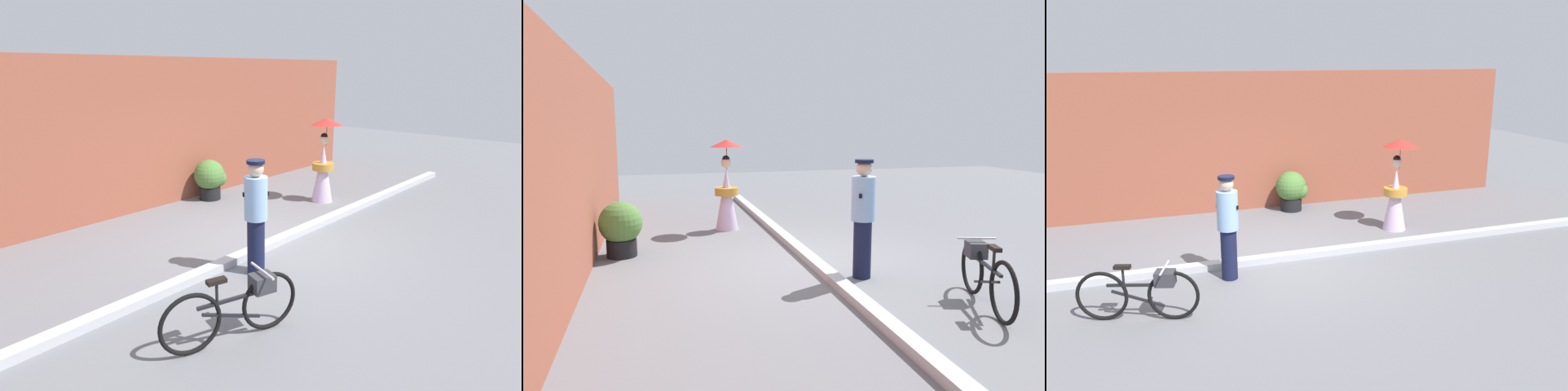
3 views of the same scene
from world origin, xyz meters
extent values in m
plane|color=slate|center=(0.00, 0.00, 0.00)|extent=(30.00, 30.00, 0.00)
cube|color=brown|center=(0.00, 3.56, 1.60)|extent=(14.00, 0.40, 3.20)
cube|color=#B2B2B7|center=(0.00, 0.00, 0.06)|extent=(14.00, 0.20, 0.12)
torus|color=black|center=(-1.87, -1.60, 0.36)|extent=(0.70, 0.26, 0.72)
torus|color=black|center=(-2.80, -1.31, 0.36)|extent=(0.70, 0.26, 0.72)
cube|color=black|center=(-2.34, -1.45, 0.51)|extent=(0.79, 0.28, 0.04)
cube|color=black|center=(-2.34, -1.45, 0.32)|extent=(0.69, 0.24, 0.26)
cylinder|color=black|center=(-2.51, -1.40, 0.63)|extent=(0.03, 0.03, 0.30)
cube|color=black|center=(-2.51, -1.40, 0.78)|extent=(0.24, 0.15, 0.05)
cylinder|color=silver|center=(-1.97, -1.57, 0.76)|extent=(0.17, 0.47, 0.03)
cube|color=#333338|center=(-1.97, -1.57, 0.61)|extent=(0.31, 0.29, 0.20)
cylinder|color=#141938|center=(-0.90, -0.48, 0.42)|extent=(0.26, 0.26, 0.84)
cylinder|color=#8CB2E0|center=(-0.90, -0.48, 1.16)|extent=(0.34, 0.34, 0.63)
sphere|color=#D8B293|center=(-0.90, -0.48, 1.59)|extent=(0.23, 0.23, 0.23)
cylinder|color=black|center=(-0.90, -0.48, 1.70)|extent=(0.26, 0.26, 0.05)
cube|color=black|center=(-0.90, -0.48, 1.22)|extent=(0.32, 0.27, 0.06)
cone|color=silver|center=(2.85, 0.92, 0.66)|extent=(0.48, 0.48, 1.32)
cylinder|color=#C1842D|center=(2.85, 0.92, 0.82)|extent=(0.49, 0.49, 0.16)
sphere|color=beige|center=(2.85, 0.92, 1.42)|extent=(0.21, 0.21, 0.21)
sphere|color=black|center=(2.85, 0.92, 1.50)|extent=(0.16, 0.16, 0.16)
cylinder|color=olive|center=(2.91, 0.90, 1.55)|extent=(0.02, 0.02, 0.55)
cone|color=red|center=(2.91, 0.90, 1.83)|extent=(0.71, 0.71, 0.16)
cylinder|color=black|center=(1.21, 2.96, 0.15)|extent=(0.49, 0.49, 0.29)
sphere|color=#4C7A38|center=(1.21, 2.96, 0.58)|extent=(0.71, 0.71, 0.71)
sphere|color=#4C7A38|center=(1.39, 2.85, 0.49)|extent=(0.39, 0.39, 0.39)
camera|label=1|loc=(-5.30, -4.59, 2.95)|focal=30.22mm
camera|label=2|loc=(-7.02, 2.38, 2.19)|focal=32.69mm
camera|label=3|loc=(-2.26, -8.40, 3.53)|focal=36.03mm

